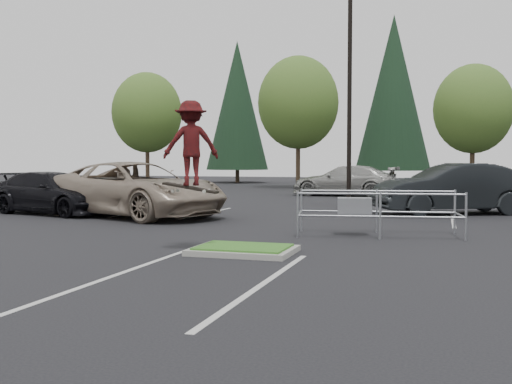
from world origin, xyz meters
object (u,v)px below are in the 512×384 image
(conif_a, at_px, (237,105))
(car_r_charc, at_px, (452,189))
(car_l_black, at_px, (52,193))
(decid_b, at_px, (298,106))
(decid_a, at_px, (147,115))
(car_l_tan, at_px, (135,189))
(car_far_silver, at_px, (345,181))
(conif_b, at_px, (393,93))
(light_pole, at_px, (349,98))
(cart_corral, at_px, (360,207))
(decid_c, at_px, (473,112))
(skateboarder, at_px, (190,144))

(conif_a, bearing_deg, car_r_charc, -57.01)
(car_l_black, height_order, car_r_charc, car_r_charc)
(decid_b, distance_m, conif_a, 12.43)
(decid_a, height_order, car_l_tan, decid_a)
(car_l_tan, distance_m, car_far_silver, 15.91)
(conif_a, xyz_separation_m, conif_b, (14.00, 0.50, 0.75))
(car_r_charc, bearing_deg, car_l_black, -97.42)
(conif_b, height_order, car_r_charc, conif_b)
(car_l_black, bearing_deg, car_far_silver, -16.93)
(conif_a, xyz_separation_m, car_l_black, (4.00, -33.00, -6.30))
(decid_a, xyz_separation_m, conif_b, (18.01, 10.47, 2.27))
(conif_a, height_order, car_far_silver, conif_a)
(light_pole, xyz_separation_m, cart_corral, (1.52, -8.08, -3.79))
(decid_a, distance_m, conif_a, 10.85)
(decid_a, bearing_deg, decid_b, 2.39)
(decid_c, height_order, cart_corral, decid_c)
(decid_c, relative_size, car_l_tan, 1.17)
(car_l_tan, bearing_deg, car_r_charc, -47.62)
(decid_b, bearing_deg, decid_a, -177.61)
(conif_a, relative_size, car_l_tan, 1.82)
(conif_a, distance_m, skateboarder, 42.35)
(skateboarder, bearing_deg, car_l_black, -69.02)
(car_l_black, distance_m, car_far_silver, 17.39)
(decid_b, xyz_separation_m, car_l_tan, (-0.49, -23.53, -5.05))
(decid_a, height_order, conif_a, conif_a)
(decid_c, relative_size, cart_corral, 1.86)
(decid_b, relative_size, car_r_charc, 1.65)
(decid_a, relative_size, cart_corral, 1.98)
(skateboarder, xyz_separation_m, car_l_tan, (-5.30, 7.09, -1.40))
(car_l_black, bearing_deg, decid_c, -21.57)
(decid_b, height_order, cart_corral, decid_b)
(light_pole, relative_size, car_far_silver, 1.69)
(decid_b, distance_m, car_r_charc, 22.33)
(light_pole, bearing_deg, conif_a, 117.38)
(decid_a, bearing_deg, light_pole, -44.25)
(cart_corral, distance_m, car_l_tan, 9.06)
(cart_corral, bearing_deg, decid_a, 118.16)
(decid_a, distance_m, decid_c, 24.00)
(conif_b, relative_size, skateboarder, 7.07)
(decid_a, xyz_separation_m, cart_corral, (20.03, -26.11, -4.82))
(decid_b, distance_m, car_far_silver, 11.07)
(conif_a, bearing_deg, decid_c, -26.96)
(car_l_tan, bearing_deg, decid_c, -8.55)
(cart_corral, distance_m, car_l_black, 12.41)
(cart_corral, xyz_separation_m, car_l_tan, (-8.52, 3.08, 0.23))
(decid_c, relative_size, car_l_black, 1.52)
(cart_corral, bearing_deg, conif_b, 83.83)
(light_pole, distance_m, car_l_black, 12.22)
(conif_b, height_order, cart_corral, conif_b)
(car_l_black, bearing_deg, decid_b, 3.81)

